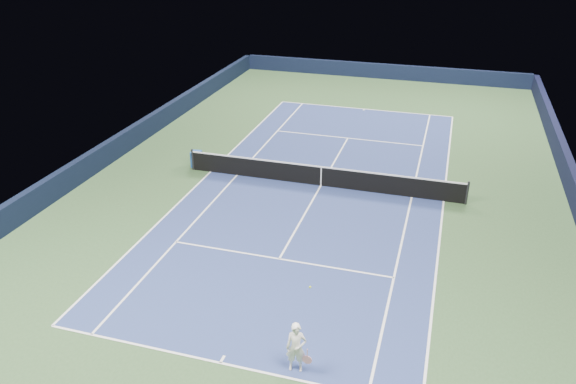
# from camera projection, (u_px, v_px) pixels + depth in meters

# --- Properties ---
(ground) EXTENTS (40.00, 40.00, 0.00)m
(ground) POSITION_uv_depth(u_px,v_px,m) (321.00, 186.00, 25.75)
(ground) COLOR #2E4A28
(ground) RESTS_ON ground
(wall_far) EXTENTS (22.00, 0.35, 1.10)m
(wall_far) POSITION_uv_depth(u_px,v_px,m) (382.00, 71.00, 42.55)
(wall_far) COLOR black
(wall_far) RESTS_ON ground
(wall_left) EXTENTS (0.35, 40.00, 1.10)m
(wall_left) POSITION_uv_depth(u_px,v_px,m) (112.00, 149.00, 28.28)
(wall_left) COLOR black
(wall_left) RESTS_ON ground
(court_surface) EXTENTS (10.97, 23.77, 0.01)m
(court_surface) POSITION_uv_depth(u_px,v_px,m) (321.00, 186.00, 25.75)
(court_surface) COLOR navy
(court_surface) RESTS_ON ground
(baseline_far) EXTENTS (10.97, 0.08, 0.00)m
(baseline_far) POSITION_uv_depth(u_px,v_px,m) (364.00, 109.00, 35.97)
(baseline_far) COLOR white
(baseline_far) RESTS_ON ground
(baseline_near) EXTENTS (10.97, 0.08, 0.00)m
(baseline_near) POSITION_uv_depth(u_px,v_px,m) (220.00, 363.00, 15.53)
(baseline_near) COLOR white
(baseline_near) RESTS_ON ground
(sideline_doubles_right) EXTENTS (0.08, 23.77, 0.00)m
(sideline_doubles_right) POSITION_uv_depth(u_px,v_px,m) (444.00, 201.00, 24.35)
(sideline_doubles_right) COLOR white
(sideline_doubles_right) RESTS_ON ground
(sideline_doubles_left) EXTENTS (0.08, 23.77, 0.00)m
(sideline_doubles_left) POSITION_uv_depth(u_px,v_px,m) (211.00, 172.00, 27.15)
(sideline_doubles_left) COLOR white
(sideline_doubles_left) RESTS_ON ground
(sideline_singles_right) EXTENTS (0.08, 23.77, 0.00)m
(sideline_singles_right) POSITION_uv_depth(u_px,v_px,m) (412.00, 197.00, 24.70)
(sideline_singles_right) COLOR white
(sideline_singles_right) RESTS_ON ground
(sideline_singles_left) EXTENTS (0.08, 23.77, 0.00)m
(sideline_singles_left) POSITION_uv_depth(u_px,v_px,m) (237.00, 175.00, 26.80)
(sideline_singles_left) COLOR white
(sideline_singles_left) RESTS_ON ground
(service_line_far) EXTENTS (8.23, 0.08, 0.00)m
(service_line_far) POSITION_uv_depth(u_px,v_px,m) (348.00, 138.00, 31.25)
(service_line_far) COLOR white
(service_line_far) RESTS_ON ground
(service_line_near) EXTENTS (8.23, 0.08, 0.00)m
(service_line_near) POSITION_uv_depth(u_px,v_px,m) (279.00, 259.00, 20.25)
(service_line_near) COLOR white
(service_line_near) RESTS_ON ground
(center_service_line) EXTENTS (0.08, 12.80, 0.00)m
(center_service_line) POSITION_uv_depth(u_px,v_px,m) (321.00, 186.00, 25.75)
(center_service_line) COLOR white
(center_service_line) RESTS_ON ground
(center_mark_far) EXTENTS (0.08, 0.30, 0.00)m
(center_mark_far) POSITION_uv_depth(u_px,v_px,m) (364.00, 110.00, 35.84)
(center_mark_far) COLOR white
(center_mark_far) RESTS_ON ground
(center_mark_near) EXTENTS (0.08, 0.30, 0.00)m
(center_mark_near) POSITION_uv_depth(u_px,v_px,m) (222.00, 359.00, 15.66)
(center_mark_near) COLOR white
(center_mark_near) RESTS_ON ground
(tennis_net) EXTENTS (12.90, 0.10, 1.07)m
(tennis_net) POSITION_uv_depth(u_px,v_px,m) (321.00, 176.00, 25.53)
(tennis_net) COLOR black
(tennis_net) RESTS_ON ground
(sponsor_cube) EXTENTS (0.59, 0.51, 0.80)m
(sponsor_cube) POSITION_uv_depth(u_px,v_px,m) (196.00, 159.00, 27.56)
(sponsor_cube) COLOR #1B4CA5
(sponsor_cube) RESTS_ON ground
(tennis_player) EXTENTS (0.76, 1.26, 2.09)m
(tennis_player) POSITION_uv_depth(u_px,v_px,m) (296.00, 347.00, 15.00)
(tennis_player) COLOR white
(tennis_player) RESTS_ON ground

